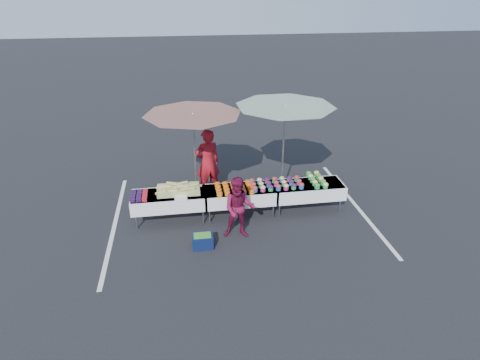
{
  "coord_description": "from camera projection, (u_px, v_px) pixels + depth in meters",
  "views": [
    {
      "loc": [
        -1.38,
        -8.95,
        5.47
      ],
      "look_at": [
        0.0,
        0.0,
        1.0
      ],
      "focal_mm": 30.0,
      "sensor_mm": 36.0,
      "label": 1
    }
  ],
  "objects": [
    {
      "name": "storage_bin",
      "position": [
        203.0,
        241.0,
        9.18
      ],
      "size": [
        0.48,
        0.35,
        0.31
      ],
      "rotation": [
        0.0,
        0.0,
        -0.01
      ],
      "color": "#0C183E",
      "rests_on": "ground"
    },
    {
      "name": "berry_punnets",
      "position": [
        139.0,
        196.0,
        9.8
      ],
      "size": [
        0.4,
        0.54,
        0.08
      ],
      "color": "black",
      "rests_on": "table_left"
    },
    {
      "name": "carrot_bowls",
      "position": [
        234.0,
        188.0,
        10.16
      ],
      "size": [
        0.95,
        0.69,
        0.11
      ],
      "color": "orange",
      "rests_on": "table_center"
    },
    {
      "name": "bean_baskets",
      "position": [
        317.0,
        179.0,
        10.53
      ],
      "size": [
        0.36,
        0.86,
        0.15
      ],
      "color": "#208342",
      "rests_on": "table_right"
    },
    {
      "name": "corn_pile",
      "position": [
        178.0,
        189.0,
        10.0
      ],
      "size": [
        1.16,
        0.57,
        0.26
      ],
      "color": "#A6AB58",
      "rests_on": "table_left"
    },
    {
      "name": "table_left",
      "position": [
        169.0,
        200.0,
        10.04
      ],
      "size": [
        1.86,
        0.81,
        0.75
      ],
      "color": "white",
      "rests_on": "ground"
    },
    {
      "name": "stripe_right",
      "position": [
        355.0,
        205.0,
        10.98
      ],
      "size": [
        0.1,
        5.0,
        0.0
      ],
      "primitive_type": "cube",
      "color": "silver",
      "rests_on": "ground"
    },
    {
      "name": "ground",
      "position": [
        240.0,
        214.0,
        10.55
      ],
      "size": [
        80.0,
        80.0,
        0.0
      ],
      "primitive_type": "plane",
      "color": "black"
    },
    {
      "name": "customer",
      "position": [
        239.0,
        208.0,
        9.3
      ],
      "size": [
        0.84,
        0.7,
        1.53
      ],
      "primitive_type": "imported",
      "rotation": [
        0.0,
        0.0,
        -0.18
      ],
      "color": "maroon",
      "rests_on": "ground"
    },
    {
      "name": "table_center",
      "position": [
        240.0,
        195.0,
        10.29
      ],
      "size": [
        1.86,
        0.81,
        0.75
      ],
      "color": "white",
      "rests_on": "ground"
    },
    {
      "name": "plastic_bags",
      "position": [
        181.0,
        198.0,
        9.73
      ],
      "size": [
        0.3,
        0.25,
        0.05
      ],
      "primitive_type": "cube",
      "color": "white",
      "rests_on": "table_left"
    },
    {
      "name": "umbrella_left",
      "position": [
        193.0,
        122.0,
        10.08
      ],
      "size": [
        2.76,
        2.76,
        2.56
      ],
      "rotation": [
        0.0,
        0.0,
        0.11
      ],
      "color": "black",
      "rests_on": "ground"
    },
    {
      "name": "table_right",
      "position": [
        308.0,
        190.0,
        10.53
      ],
      "size": [
        1.86,
        0.81,
        0.75
      ],
      "color": "white",
      "rests_on": "ground"
    },
    {
      "name": "umbrella_right",
      "position": [
        285.0,
        114.0,
        10.36
      ],
      "size": [
        3.36,
        3.36,
        2.67
      ],
      "rotation": [
        0.0,
        0.0,
        -0.36
      ],
      "color": "black",
      "rests_on": "ground"
    },
    {
      "name": "stripe_left",
      "position": [
        115.0,
        224.0,
        10.11
      ],
      "size": [
        0.1,
        5.0,
        0.0
      ],
      "primitive_type": "cube",
      "color": "silver",
      "rests_on": "ground"
    },
    {
      "name": "potato_cups",
      "position": [
        276.0,
        183.0,
        10.31
      ],
      "size": [
        1.34,
        0.58,
        0.16
      ],
      "color": "#224AA1",
      "rests_on": "table_right"
    },
    {
      "name": "vendor",
      "position": [
        208.0,
        163.0,
        11.14
      ],
      "size": [
        0.82,
        0.66,
        1.95
      ],
      "primitive_type": "imported",
      "rotation": [
        0.0,
        0.0,
        3.44
      ],
      "color": "#A5121D",
      "rests_on": "ground"
    }
  ]
}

